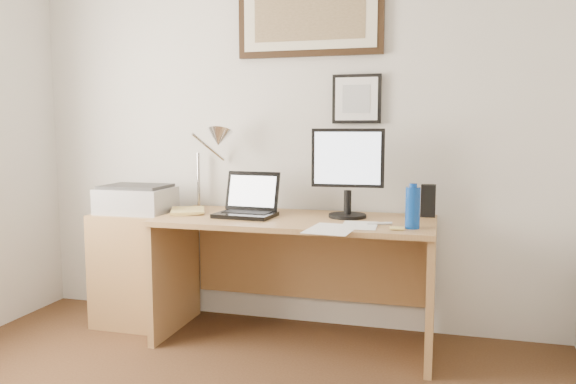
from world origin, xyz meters
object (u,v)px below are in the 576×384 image
(book, at_px, (171,211))
(printer, at_px, (136,199))
(laptop, at_px, (248,206))
(lcd_monitor, at_px, (348,168))
(desk, at_px, (299,254))
(side_cabinet, at_px, (138,268))
(water_bottle, at_px, (413,208))

(book, height_order, printer, printer)
(laptop, relative_size, lcd_monitor, 0.69)
(book, height_order, desk, book)
(side_cabinet, xyz_separation_m, book, (0.28, -0.06, 0.40))
(water_bottle, height_order, laptop, laptop)
(lcd_monitor, bearing_deg, water_bottle, -33.79)
(lcd_monitor, bearing_deg, book, -174.32)
(book, xyz_separation_m, lcd_monitor, (1.08, 0.11, 0.28))
(desk, bearing_deg, printer, -178.54)
(lcd_monitor, bearing_deg, desk, -178.42)
(water_bottle, distance_m, desk, 0.80)
(book, bearing_deg, desk, 7.17)
(desk, bearing_deg, water_bottle, -20.31)
(water_bottle, distance_m, printer, 1.76)
(laptop, height_order, lcd_monitor, lcd_monitor)
(lcd_monitor, bearing_deg, side_cabinet, -178.18)
(water_bottle, xyz_separation_m, lcd_monitor, (-0.39, 0.26, 0.18))
(side_cabinet, bearing_deg, printer, 97.03)
(desk, bearing_deg, side_cabinet, -178.11)
(side_cabinet, bearing_deg, book, -12.90)
(side_cabinet, relative_size, lcd_monitor, 1.40)
(laptop, bearing_deg, water_bottle, -10.10)
(printer, bearing_deg, side_cabinet, -82.97)
(book, bearing_deg, side_cabinet, 167.10)
(side_cabinet, distance_m, water_bottle, 1.83)
(desk, distance_m, laptop, 0.42)
(water_bottle, xyz_separation_m, book, (-1.47, 0.15, -0.10))
(laptop, bearing_deg, side_cabinet, 176.88)
(water_bottle, bearing_deg, desk, 159.69)
(side_cabinet, xyz_separation_m, printer, (-0.00, 0.01, 0.45))
(laptop, bearing_deg, desk, 14.78)
(book, height_order, lcd_monitor, lcd_monitor)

